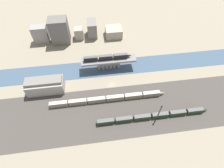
% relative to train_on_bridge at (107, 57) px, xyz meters
% --- Properties ---
extents(ground_plane, '(400.00, 400.00, 0.00)m').
position_rel_train_on_bridge_xyz_m(ground_plane, '(1.08, -18.69, -12.03)').
color(ground_plane, gray).
extents(railbed_yard, '(280.00, 42.00, 0.01)m').
position_rel_train_on_bridge_xyz_m(railbed_yard, '(1.08, -42.69, -12.03)').
color(railbed_yard, '#423D38').
rests_on(railbed_yard, ground).
extents(river_water, '(320.00, 19.43, 0.01)m').
position_rel_train_on_bridge_xyz_m(river_water, '(1.08, 0.00, -12.03)').
color(river_water, '#3D5166').
rests_on(river_water, ground).
extents(bridge, '(44.81, 9.25, 10.01)m').
position_rel_train_on_bridge_xyz_m(bridge, '(1.08, 0.00, -4.90)').
color(bridge, slate).
rests_on(bridge, ground).
extents(train_on_bridge, '(38.94, 2.95, 4.14)m').
position_rel_train_on_bridge_xyz_m(train_on_bridge, '(0.00, 0.00, 0.00)').
color(train_on_bridge, black).
rests_on(train_on_bridge, bridge).
extents(train_yard_near, '(78.15, 2.92, 3.84)m').
position_rel_train_on_bridge_xyz_m(train_yard_near, '(25.37, -50.96, -10.15)').
color(train_yard_near, '#23381E').
rests_on(train_yard_near, ground).
extents(train_yard_mid, '(85.46, 3.07, 4.09)m').
position_rel_train_on_bridge_xyz_m(train_yard_mid, '(-3.55, -33.03, -10.02)').
color(train_yard_mid, gray).
rests_on(train_yard_mid, ground).
extents(warehouse_building, '(27.15, 11.86, 11.96)m').
position_rel_train_on_bridge_xyz_m(warehouse_building, '(-48.82, -17.20, -6.35)').
color(warehouse_building, '#9E998E').
rests_on(warehouse_building, ground).
extents(signal_tower, '(1.00, 0.80, 15.49)m').
position_rel_train_on_bridge_xyz_m(signal_tower, '(28.35, -51.65, -4.24)').
color(signal_tower, '#4C4C51').
rests_on(signal_tower, ground).
extents(city_block_far_left, '(13.87, 8.63, 16.20)m').
position_rel_train_on_bridge_xyz_m(city_block_far_left, '(-59.02, 44.71, -3.94)').
color(city_block_far_left, gray).
rests_on(city_block_far_left, ground).
extents(city_block_left, '(16.84, 13.28, 23.95)m').
position_rel_train_on_bridge_xyz_m(city_block_left, '(-40.00, 41.98, -0.06)').
color(city_block_left, '#605B56').
rests_on(city_block_left, ground).
extents(city_block_center, '(8.41, 8.89, 10.68)m').
position_rel_train_on_bridge_xyz_m(city_block_center, '(-22.87, 45.60, -6.70)').
color(city_block_center, gray).
rests_on(city_block_center, ground).
extents(city_block_right, '(8.91, 15.39, 15.14)m').
position_rel_train_on_bridge_xyz_m(city_block_right, '(-9.61, 48.11, -4.46)').
color(city_block_right, slate).
rests_on(city_block_right, ground).
extents(city_block_far_right, '(16.08, 14.89, 8.90)m').
position_rel_train_on_bridge_xyz_m(city_block_far_right, '(11.44, 44.18, -7.59)').
color(city_block_far_right, gray).
rests_on(city_block_far_right, ground).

